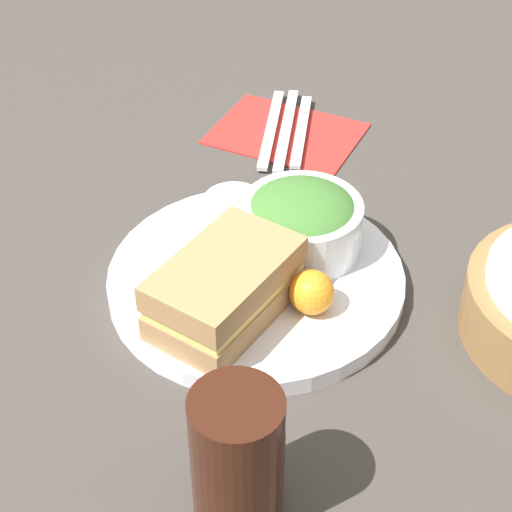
% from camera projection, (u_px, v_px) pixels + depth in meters
% --- Properties ---
extents(ground_plane, '(4.00, 4.00, 0.00)m').
position_uv_depth(ground_plane, '(256.00, 286.00, 0.81)').
color(ground_plane, '#3D3833').
extents(plate, '(0.28, 0.28, 0.02)m').
position_uv_depth(plate, '(256.00, 279.00, 0.80)').
color(plate, silver).
rests_on(plate, ground_plane).
extents(sandwich, '(0.15, 0.10, 0.06)m').
position_uv_depth(sandwich, '(230.00, 290.00, 0.74)').
color(sandwich, '#A37A4C').
rests_on(sandwich, plate).
extents(salad_bowl, '(0.12, 0.12, 0.06)m').
position_uv_depth(salad_bowl, '(302.00, 220.00, 0.81)').
color(salad_bowl, white).
rests_on(salad_bowl, plate).
extents(dressing_cup, '(0.06, 0.06, 0.03)m').
position_uv_depth(dressing_cup, '(234.00, 213.00, 0.84)').
color(dressing_cup, '#B7B7BC').
rests_on(dressing_cup, plate).
extents(orange_wedge, '(0.04, 0.04, 0.04)m').
position_uv_depth(orange_wedge, '(312.00, 292.00, 0.75)').
color(orange_wedge, orange).
rests_on(orange_wedge, plate).
extents(drink_glass, '(0.07, 0.07, 0.12)m').
position_uv_depth(drink_glass, '(237.00, 460.00, 0.58)').
color(drink_glass, '#38190F').
rests_on(drink_glass, ground_plane).
extents(napkin, '(0.13, 0.17, 0.00)m').
position_uv_depth(napkin, '(286.00, 133.00, 1.02)').
color(napkin, '#B22823').
rests_on(napkin, ground_plane).
extents(fork, '(0.17, 0.07, 0.01)m').
position_uv_depth(fork, '(271.00, 129.00, 1.02)').
color(fork, silver).
rests_on(fork, napkin).
extents(knife, '(0.18, 0.07, 0.01)m').
position_uv_depth(knife, '(286.00, 130.00, 1.01)').
color(knife, silver).
rests_on(knife, napkin).
extents(spoon, '(0.15, 0.06, 0.01)m').
position_uv_depth(spoon, '(301.00, 131.00, 1.01)').
color(spoon, silver).
rests_on(spoon, napkin).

